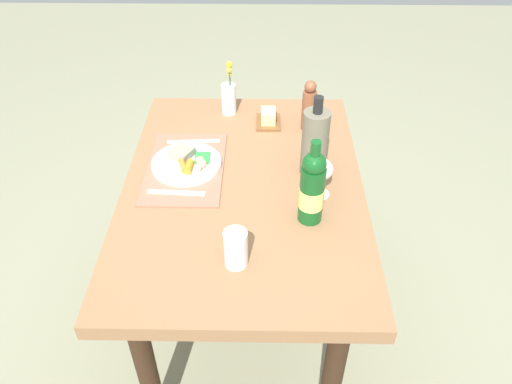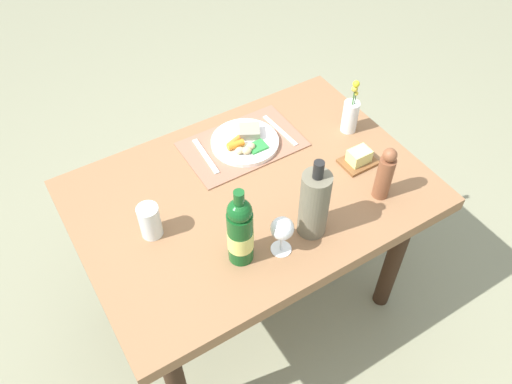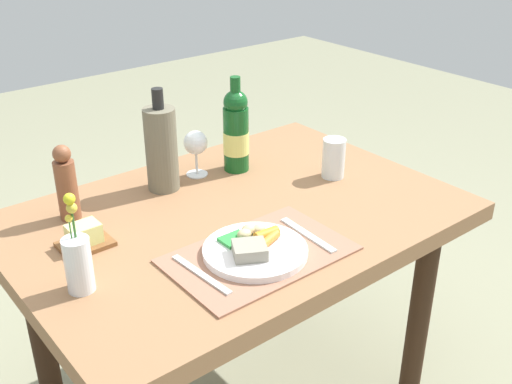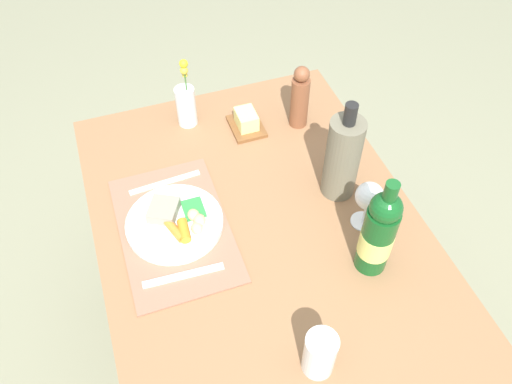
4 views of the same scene
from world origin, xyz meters
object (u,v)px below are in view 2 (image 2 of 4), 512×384
wine_bottle (240,231)px  pepper_mill (385,174)px  water_tumbler (150,223)px  fork (280,130)px  dinner_plate (245,141)px  knife (206,156)px  cooler_bottle (314,204)px  wine_glass (282,229)px  butter_dish (359,158)px  dining_table (252,208)px  flower_vase (350,115)px

wine_bottle → pepper_mill: wine_bottle is taller
water_tumbler → fork: bearing=-162.5°
dinner_plate → knife: 0.17m
dinner_plate → cooler_bottle: cooler_bottle is taller
fork → knife: 0.32m
pepper_mill → knife: bearing=-48.1°
knife → cooler_bottle: cooler_bottle is taller
fork → wine_glass: wine_glass is taller
butter_dish → pepper_mill: (0.03, 0.16, 0.08)m
knife → water_tumbler: size_ratio=1.64×
fork → butter_dish: (-0.15, 0.30, 0.02)m
knife → wine_bottle: size_ratio=0.67×
wine_bottle → pepper_mill: bearing=177.1°
knife → cooler_bottle: (-0.14, 0.49, 0.12)m
dining_table → wine_bottle: bearing=52.1°
wine_bottle → dinner_plate: bearing=-122.3°
cooler_bottle → fork: bearing=-111.3°
dinner_plate → butter_dish: bearing=135.4°
knife → pepper_mill: size_ratio=0.95×
knife → wine_glass: wine_glass is taller
wine_glass → wine_bottle: (0.12, -0.04, 0.03)m
wine_bottle → pepper_mill: 0.56m
flower_vase → wine_bottle: wine_bottle is taller
wine_bottle → pepper_mill: (-0.56, 0.03, -0.03)m
butter_dish → flower_vase: bearing=-117.2°
wine_glass → pepper_mill: pepper_mill is taller
dining_table → dinner_plate: (-0.10, -0.21, 0.12)m
dining_table → wine_bottle: size_ratio=4.04×
fork → wine_glass: 0.58m
butter_dish → dining_table: bearing=-12.5°
wine_glass → flower_vase: 0.66m
cooler_bottle → dinner_plate: bearing=-92.8°
dining_table → flower_vase: 0.54m
flower_vase → water_tumbler: size_ratio=1.92×
dining_table → butter_dish: size_ratio=9.58×
wine_glass → pepper_mill: bearing=-177.8°
fork → knife: size_ratio=1.02×
flower_vase → wine_bottle: size_ratio=0.79×
wine_glass → cooler_bottle: 0.14m
pepper_mill → dinner_plate: bearing=-59.6°
wine_bottle → butter_dish: 0.61m
dinner_plate → wine_bottle: 0.54m
knife → pepper_mill: bearing=135.0°
flower_vase → dinner_plate: bearing=-18.9°
wine_glass → water_tumbler: wine_glass is taller
dinner_plate → knife: (0.16, -0.02, -0.01)m
water_tumbler → cooler_bottle: bearing=150.2°
dining_table → pepper_mill: size_ratio=5.72×
dining_table → wine_bottle: 0.37m
cooler_bottle → butter_dish: bearing=-153.8°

